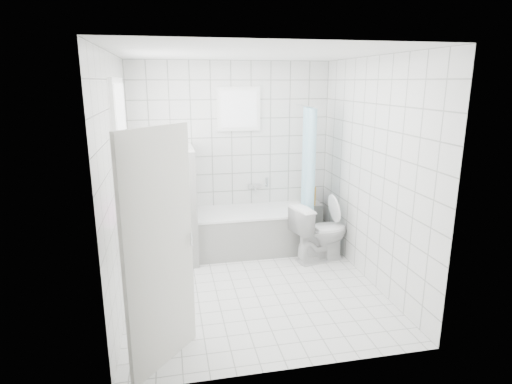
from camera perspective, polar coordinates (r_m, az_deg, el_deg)
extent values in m
plane|color=white|center=(5.10, -0.42, -12.55)|extent=(3.00, 3.00, 0.00)
plane|color=white|center=(4.55, -0.48, 18.05)|extent=(3.00, 3.00, 0.00)
cube|color=white|center=(6.10, -3.22, 4.88)|extent=(2.80, 0.02, 2.60)
cube|color=white|center=(3.25, 4.77, -3.87)|extent=(2.80, 0.02, 2.60)
cube|color=white|center=(4.59, -17.83, 0.98)|extent=(0.02, 3.00, 2.60)
cube|color=white|center=(5.11, 15.16, 2.49)|extent=(0.02, 3.00, 2.60)
cube|color=white|center=(4.83, -17.23, 5.29)|extent=(0.01, 0.90, 1.40)
cube|color=white|center=(6.00, -2.28, 10.98)|extent=(0.50, 0.01, 0.50)
cube|color=white|center=(4.99, -16.08, -3.09)|extent=(0.18, 1.02, 0.08)
cube|color=silver|center=(3.54, -12.70, -7.80)|extent=(0.54, 0.64, 2.00)
cube|color=white|center=(6.04, -0.52, -5.26)|extent=(1.57, 0.75, 0.55)
cube|color=white|center=(5.95, -0.53, -2.63)|extent=(1.59, 0.77, 0.03)
cube|color=white|center=(5.75, -8.87, -1.50)|extent=(0.15, 0.85, 1.50)
cube|color=white|center=(6.50, 6.85, -3.93)|extent=(0.40, 0.24, 0.55)
imported|color=white|center=(5.74, 8.57, -5.32)|extent=(0.84, 0.60, 0.78)
cylinder|color=silver|center=(5.86, 6.70, 11.30)|extent=(0.02, 0.80, 0.02)
cube|color=silver|center=(6.21, -0.23, 0.83)|extent=(0.18, 0.06, 0.06)
imported|color=white|center=(4.95, -16.07, -1.78)|extent=(0.17, 0.17, 0.16)
imported|color=#DB55B5|center=(4.57, -16.44, -2.25)|extent=(0.15, 0.15, 0.30)
imported|color=pink|center=(5.23, -15.86, -0.74)|extent=(0.10, 0.10, 0.19)
imported|color=silver|center=(5.07, -16.01, -0.67)|extent=(0.15, 0.15, 0.28)
imported|color=#2B7CC3|center=(4.77, -16.23, -2.20)|extent=(0.12, 0.12, 0.19)
cylinder|color=#2416B7|center=(6.43, 7.54, -0.44)|extent=(0.06, 0.06, 0.25)
cylinder|color=green|center=(6.30, 6.79, -0.94)|extent=(0.06, 0.06, 0.20)
cylinder|color=#FFAF1A|center=(6.33, 7.68, -0.54)|extent=(0.06, 0.06, 0.28)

